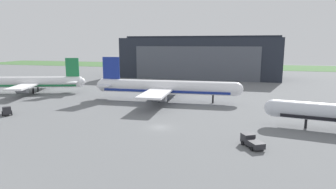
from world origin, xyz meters
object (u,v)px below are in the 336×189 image
Objects in this scene: airliner_far_right at (31,82)px; pushback_tractor at (7,111)px; baggage_tug at (252,141)px; maintenance_hangar at (200,58)px; airliner_far_left at (166,87)px.

pushback_tractor is at bearing -59.73° from airliner_far_right.
pushback_tractor is 0.75× the size of baggage_tug.
baggage_tug is at bearing -76.52° from maintenance_hangar.
airliner_far_left is at bearing 125.41° from baggage_tug.
airliner_far_left is at bearing -2.49° from airliner_far_right.
maintenance_hangar is at bearing 103.48° from baggage_tug.
airliner_far_left is 45.24m from baggage_tug.
pushback_tractor is at bearing 172.39° from baggage_tug.
airliner_far_left reaches higher than airliner_far_right.
baggage_tug is (61.97, -8.28, -0.16)m from pushback_tractor.
airliner_far_right is 35.80m from pushback_tractor.
airliner_far_left is at bearing -90.19° from maintenance_hangar.
airliner_far_left reaches higher than pushback_tractor.
airliner_far_left reaches higher than baggage_tug.
pushback_tractor is (-35.84, -28.48, -3.38)m from airliner_far_left.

